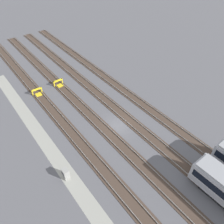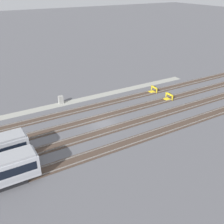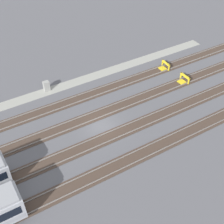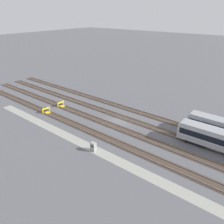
{
  "view_description": "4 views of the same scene",
  "coord_description": "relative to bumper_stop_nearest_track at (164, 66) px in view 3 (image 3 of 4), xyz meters",
  "views": [
    {
      "loc": [
        19.22,
        -16.08,
        25.33
      ],
      "look_at": [
        -1.64,
        0.0,
        1.8
      ],
      "focal_mm": 35.0,
      "sensor_mm": 36.0,
      "label": 1
    },
    {
      "loc": [
        18.25,
        33.75,
        21.54
      ],
      "look_at": [
        -1.64,
        0.0,
        1.8
      ],
      "focal_mm": 42.0,
      "sensor_mm": 36.0,
      "label": 2
    },
    {
      "loc": [
        14.35,
        26.77,
        28.88
      ],
      "look_at": [
        -1.64,
        0.0,
        1.8
      ],
      "focal_mm": 50.0,
      "sensor_mm": 36.0,
      "label": 3
    },
    {
      "loc": [
        25.31,
        -33.88,
        22.16
      ],
      "look_at": [
        -1.64,
        0.0,
        1.8
      ],
      "focal_mm": 35.0,
      "sensor_mm": 36.0,
      "label": 4
    }
  ],
  "objects": [
    {
      "name": "electrical_cabinet",
      "position": [
        19.23,
        -4.42,
        0.29
      ],
      "size": [
        0.9,
        0.73,
        1.6
      ],
      "color": "#9E9E99",
      "rests_on": "ground"
    },
    {
      "name": "rail_track_far_inner",
      "position": [
        15.97,
        13.72,
        -0.47
      ],
      "size": [
        90.0,
        2.23,
        0.21
      ],
      "color": "#47382D",
      "rests_on": "ground"
    },
    {
      "name": "ground_plane",
      "position": [
        15.97,
        6.87,
        -0.51
      ],
      "size": [
        400.0,
        400.0,
        0.0
      ],
      "primitive_type": "plane",
      "color": "#5B5B60"
    },
    {
      "name": "bumper_stop_near_inner_track",
      "position": [
        -0.22,
        4.59,
        0.0
      ],
      "size": [
        1.36,
        2.01,
        1.22
      ],
      "color": "yellow",
      "rests_on": "ground"
    },
    {
      "name": "bumper_stop_nearest_track",
      "position": [
        0.0,
        0.0,
        0.0
      ],
      "size": [
        1.38,
        2.01,
        1.22
      ],
      "color": "yellow",
      "rests_on": "ground"
    },
    {
      "name": "rail_track_nearest",
      "position": [
        15.97,
        0.01,
        -0.47
      ],
      "size": [
        90.0,
        2.23,
        0.21
      ],
      "color": "#47382D",
      "rests_on": "ground"
    },
    {
      "name": "service_walkway",
      "position": [
        15.97,
        -4.1,
        -0.51
      ],
      "size": [
        54.0,
        2.0,
        0.01
      ],
      "primitive_type": "cube",
      "color": "#9E9E93",
      "rests_on": "ground"
    },
    {
      "name": "rail_track_near_inner",
      "position": [
        15.97,
        4.58,
        -0.47
      ],
      "size": [
        90.0,
        2.24,
        0.21
      ],
      "color": "#47382D",
      "rests_on": "ground"
    },
    {
      "name": "rail_track_middle",
      "position": [
        15.97,
        9.15,
        -0.47
      ],
      "size": [
        90.0,
        2.24,
        0.21
      ],
      "color": "#47382D",
      "rests_on": "ground"
    }
  ]
}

